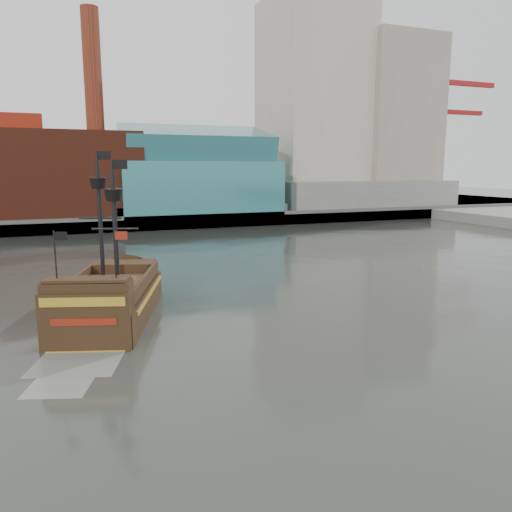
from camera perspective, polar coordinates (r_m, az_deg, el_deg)
name	(u,v)px	position (r m, az deg, el deg)	size (l,w,h in m)	color
ground	(333,350)	(30.93, 8.84, -10.61)	(400.00, 400.00, 0.00)	#292B26
promenade_far	(131,211)	(118.28, -14.08, 4.99)	(220.00, 60.00, 2.00)	slate
seawall	(153,223)	(89.19, -11.66, 3.71)	(220.00, 1.00, 2.60)	#4C4C49
skyline	(156,102)	(112.15, -11.36, 16.90)	(149.00, 45.00, 62.00)	brown
crane_a	(441,135)	(142.20, 20.35, 12.79)	(22.50, 4.00, 32.25)	slate
crane_b	(442,151)	(155.87, 20.50, 11.18)	(19.10, 4.00, 26.25)	slate
pirate_ship	(110,304)	(37.71, -16.32, -5.24)	(10.21, 17.99, 12.91)	black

